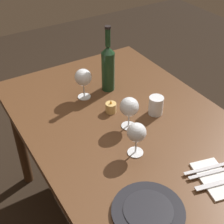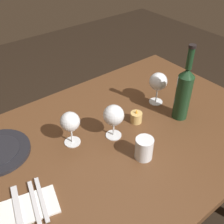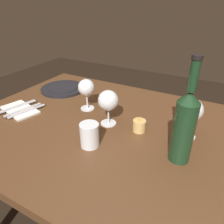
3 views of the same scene
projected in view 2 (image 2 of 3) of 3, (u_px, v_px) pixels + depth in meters
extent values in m
cube|color=#56351E|center=(123.00, 137.00, 1.15)|extent=(1.30, 0.90, 0.04)
cylinder|color=#412816|center=(150.00, 112.00, 1.89)|extent=(0.06, 0.06, 0.70)
cylinder|color=white|center=(114.00, 135.00, 1.13)|extent=(0.07, 0.07, 0.00)
cylinder|color=white|center=(114.00, 128.00, 1.10)|extent=(0.01, 0.01, 0.07)
sphere|color=white|center=(114.00, 115.00, 1.06)|extent=(0.08, 0.08, 0.08)
cylinder|color=maroon|center=(114.00, 115.00, 1.06)|extent=(0.07, 0.07, 0.03)
cylinder|color=white|center=(73.00, 142.00, 1.09)|extent=(0.07, 0.07, 0.00)
cylinder|color=white|center=(72.00, 135.00, 1.07)|extent=(0.01, 0.01, 0.07)
sphere|color=white|center=(70.00, 122.00, 1.03)|extent=(0.08, 0.08, 0.08)
cylinder|color=maroon|center=(70.00, 122.00, 1.03)|extent=(0.06, 0.06, 0.02)
cylinder|color=white|center=(156.00, 102.00, 1.32)|extent=(0.07, 0.07, 0.00)
cylinder|color=white|center=(157.00, 95.00, 1.29)|extent=(0.01, 0.01, 0.08)
sphere|color=white|center=(158.00, 82.00, 1.25)|extent=(0.08, 0.08, 0.08)
cylinder|color=maroon|center=(158.00, 82.00, 1.25)|extent=(0.07, 0.07, 0.02)
cylinder|color=#19381E|center=(183.00, 97.00, 1.17)|extent=(0.07, 0.07, 0.21)
cone|color=#19381E|center=(187.00, 73.00, 1.09)|extent=(0.07, 0.07, 0.03)
cylinder|color=#19381E|center=(190.00, 59.00, 1.05)|extent=(0.03, 0.03, 0.09)
cylinder|color=black|center=(193.00, 46.00, 1.02)|extent=(0.03, 0.03, 0.01)
cylinder|color=white|center=(144.00, 148.00, 1.01)|extent=(0.07, 0.07, 0.09)
cylinder|color=silver|center=(144.00, 151.00, 1.02)|extent=(0.06, 0.06, 0.05)
cylinder|color=#DBB266|center=(136.00, 117.00, 1.19)|extent=(0.05, 0.05, 0.05)
cylinder|color=white|center=(136.00, 118.00, 1.19)|extent=(0.04, 0.04, 0.03)
cone|color=#F99E2D|center=(137.00, 111.00, 1.17)|extent=(0.01, 0.01, 0.02)
cube|color=white|center=(28.00, 208.00, 0.85)|extent=(0.21, 0.15, 0.01)
cube|color=silver|center=(35.00, 203.00, 0.86)|extent=(0.06, 0.18, 0.00)
cube|color=silver|center=(42.00, 199.00, 0.87)|extent=(0.06, 0.18, 0.00)
cube|color=silver|center=(18.00, 212.00, 0.84)|extent=(0.07, 0.21, 0.00)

